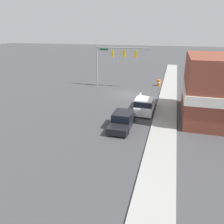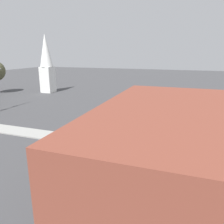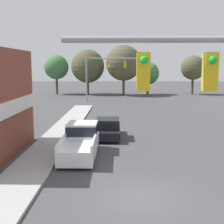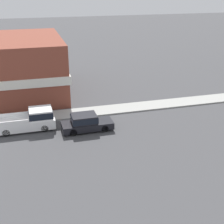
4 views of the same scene
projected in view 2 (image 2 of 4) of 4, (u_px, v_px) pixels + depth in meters
name	position (u px, v px, depth m)	size (l,w,h in m)	color
car_lead	(140.00, 128.00, 25.25)	(1.87, 4.55, 1.52)	black
pickup_truck_parked	(182.00, 137.00, 22.31)	(1.99, 5.28, 1.89)	black
corner_brick_building	(183.00, 167.00, 11.88)	(13.54, 9.19, 6.57)	brown
church_steeple	(46.00, 62.00, 50.64)	(2.96, 2.96, 13.36)	white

